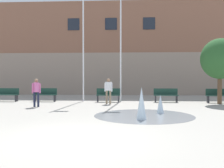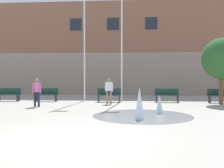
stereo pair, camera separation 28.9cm
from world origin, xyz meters
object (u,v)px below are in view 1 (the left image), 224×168
Objects in this scene: park_bench_far_left at (7,94)px; street_tree_near_building at (220,59)px; park_bench_near_trashcan at (219,95)px; teen_by_trashcan at (108,89)px; flagpole_left at (84,35)px; adult_watching at (36,90)px; park_bench_under_left_flagpole at (108,95)px; park_bench_center at (166,95)px; flagpole_right at (121,32)px; park_bench_left_of_flagpoles at (45,94)px.

street_tree_near_building is at bearing -3.35° from park_bench_far_left.
park_bench_far_left is at bearing 179.92° from park_bench_near_trashcan.
park_bench_near_trashcan is at bearing 35.27° from teen_by_trashcan.
adult_watching is at bearing -119.45° from flagpole_left.
street_tree_near_building reaches higher than park_bench_under_left_flagpole.
park_bench_far_left is 1.01× the size of teen_by_trashcan.
park_bench_far_left is 1.00× the size of park_bench_near_trashcan.
park_bench_near_trashcan is at bearing -2.70° from park_bench_center.
park_bench_under_left_flagpole is 0.18× the size of flagpole_right.
park_bench_far_left is 8.96m from flagpole_right.
adult_watching is at bearing -44.44° from park_bench_far_left.
teen_by_trashcan is at bearing -169.94° from park_bench_near_trashcan.
adult_watching is at bearing -129.96° from teen_by_trashcan.
park_bench_left_of_flagpoles is at bearing -172.20° from teen_by_trashcan.
park_bench_under_left_flagpole is at bearing -178.64° from park_bench_center.
adult_watching and teen_by_trashcan have the same top height.
flagpole_left is at bearing 113.39° from adult_watching.
park_bench_left_of_flagpoles and park_bench_center have the same top height.
teen_by_trashcan reaches higher than park_bench_far_left.
park_bench_left_of_flagpoles and park_bench_near_trashcan have the same top height.
park_bench_near_trashcan is 1.01× the size of teen_by_trashcan.
park_bench_under_left_flagpole is 4.48m from flagpole_left.
flagpole_left is (2.08, 3.68, 3.64)m from adult_watching.
flagpole_left reaches higher than park_bench_far_left.
park_bench_under_left_flagpole is at bearing -16.63° from flagpole_left.
teen_by_trashcan is (-3.76, -1.43, 0.45)m from park_bench_center.
adult_watching is at bearing -141.81° from flagpole_right.
teen_by_trashcan is (-7.16, -1.27, 0.45)m from park_bench_near_trashcan.
park_bench_under_left_flagpole is at bearing 0.41° from park_bench_far_left.
park_bench_under_left_flagpole is 7.49m from street_tree_near_building.
park_bench_under_left_flagpole is 3.87m from park_bench_center.
park_bench_center is 1.01× the size of teen_by_trashcan.
park_bench_near_trashcan is (7.28, -0.07, 0.00)m from park_bench_under_left_flagpole.
flagpole_left is 2.11× the size of street_tree_near_building.
park_bench_left_of_flagpoles is at bearing 179.34° from park_bench_near_trashcan.
park_bench_left_of_flagpoles is 0.19× the size of flagpole_left.
street_tree_near_building reaches higher than teen_by_trashcan.
street_tree_near_building is (6.95, 0.47, 1.88)m from teen_by_trashcan.
teen_by_trashcan is at bearing -17.41° from park_bench_left_of_flagpoles.
park_bench_center and park_bench_near_trashcan have the same top height.
teen_by_trashcan is at bearing -111.72° from flagpole_right.
park_bench_near_trashcan is 0.18× the size of flagpole_right.
park_bench_far_left is 1.00× the size of park_bench_under_left_flagpole.
flagpole_right is at bearing 31.31° from park_bench_under_left_flagpole.
adult_watching is (-7.70, -3.25, 0.45)m from park_bench_center.
adult_watching is 5.58m from flagpole_left.
park_bench_far_left is at bearing -179.59° from park_bench_under_left_flagpole.
adult_watching reaches higher than park_bench_left_of_flagpoles.
park_bench_near_trashcan is at bearing -0.08° from park_bench_far_left.
teen_by_trashcan is at bearing -85.05° from park_bench_under_left_flagpole.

